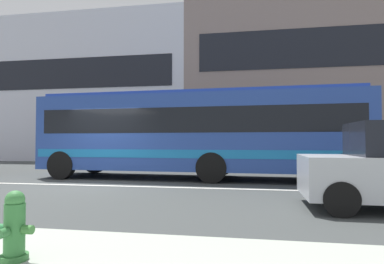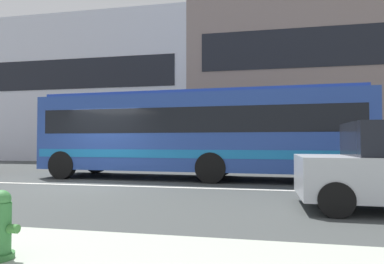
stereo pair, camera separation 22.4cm
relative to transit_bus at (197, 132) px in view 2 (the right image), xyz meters
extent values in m
plane|color=#3E4242|center=(-3.08, -2.38, -1.71)|extent=(160.00, 160.00, 0.00)
cube|color=silver|center=(-3.08, -2.38, -1.71)|extent=(60.00, 0.16, 0.01)
cube|color=silver|center=(-11.62, 14.09, 3.41)|extent=(18.87, 11.44, 10.24)
cube|color=black|center=(-11.62, 8.35, 4.23)|extent=(17.36, 0.04, 2.05)
cube|color=gray|center=(10.37, 14.09, 4.24)|extent=(25.12, 11.44, 11.92)
cube|color=#28479A|center=(0.00, 0.00, -0.05)|extent=(11.54, 3.03, 2.63)
cube|color=black|center=(0.00, 0.00, 0.35)|extent=(10.86, 3.03, 0.84)
cube|color=#1B76BB|center=(0.00, 0.00, -0.77)|extent=(11.31, 3.05, 0.28)
cube|color=#22409C|center=(0.00, 0.00, 1.33)|extent=(11.07, 2.60, 0.12)
cube|color=black|center=(-5.73, 0.22, 0.35)|extent=(0.11, 2.18, 0.93)
cylinder|color=black|center=(-4.77, -1.02, -1.21)|extent=(1.01, 0.32, 1.00)
cylinder|color=black|center=(-4.68, 1.38, -1.21)|extent=(1.01, 0.32, 1.00)
cylinder|color=black|center=(0.66, -1.22, -1.21)|extent=(1.01, 0.32, 1.00)
cylinder|color=black|center=(0.75, 1.17, -1.21)|extent=(1.01, 0.32, 1.00)
cylinder|color=black|center=(4.68, -1.38, -1.21)|extent=(1.01, 0.32, 1.00)
cylinder|color=black|center=(4.77, 1.02, -1.21)|extent=(1.01, 0.32, 1.00)
cylinder|color=black|center=(3.51, -3.91, -1.39)|extent=(0.64, 0.23, 0.64)
cylinder|color=black|center=(3.48, -5.54, -1.39)|extent=(0.64, 0.23, 0.64)
cylinder|color=#347437|center=(-0.48, -8.81, -1.53)|extent=(0.27, 0.27, 0.06)
cylinder|color=#357B3B|center=(-0.48, -8.81, -1.28)|extent=(0.20, 0.20, 0.57)
sphere|color=#3C8540|center=(-0.48, -8.81, -0.96)|extent=(0.19, 0.19, 0.19)
cylinder|color=#3D8138|center=(-0.33, -8.81, -1.25)|extent=(0.10, 0.09, 0.09)
camera|label=1|loc=(1.87, -11.79, -0.36)|focal=30.64mm
camera|label=2|loc=(2.09, -11.75, -0.36)|focal=30.64mm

